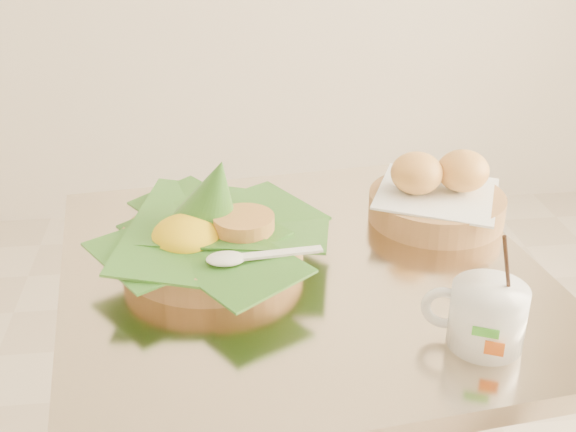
{
  "coord_description": "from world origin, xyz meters",
  "views": [
    {
      "loc": [
        -0.03,
        -0.89,
        1.3
      ],
      "look_at": [
        0.08,
        0.07,
        0.82
      ],
      "focal_mm": 45.0,
      "sensor_mm": 36.0,
      "label": 1
    }
  ],
  "objects": [
    {
      "name": "cafe_table",
      "position": [
        0.1,
        0.04,
        0.53
      ],
      "size": [
        0.78,
        0.78,
        0.75
      ],
      "rotation": [
        0.0,
        0.0,
        0.12
      ],
      "color": "gray",
      "rests_on": "floor"
    },
    {
      "name": "bread_basket",
      "position": [
        0.35,
        0.17,
        0.79
      ],
      "size": [
        0.25,
        0.25,
        0.12
      ],
      "rotation": [
        0.0,
        0.0,
        0.37
      ],
      "color": "#AF774B",
      "rests_on": "cafe_table"
    },
    {
      "name": "rice_basket",
      "position": [
        -0.03,
        0.08,
        0.8
      ],
      "size": [
        0.34,
        0.34,
        0.17
      ],
      "rotation": [
        0.0,
        0.0,
        0.41
      ],
      "color": "#AF774B",
      "rests_on": "cafe_table"
    },
    {
      "name": "coffee_mug",
      "position": [
        0.3,
        -0.18,
        0.79
      ],
      "size": [
        0.12,
        0.1,
        0.16
      ],
      "rotation": [
        0.0,
        0.0,
        -0.43
      ],
      "color": "white",
      "rests_on": "cafe_table"
    }
  ]
}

